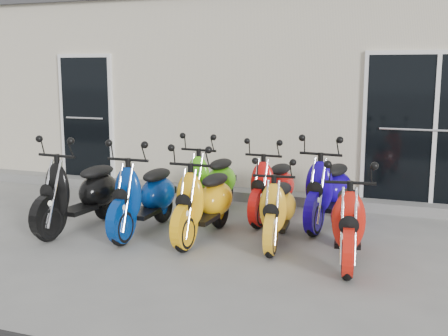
{
  "coord_description": "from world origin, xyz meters",
  "views": [
    {
      "loc": [
        2.6,
        -6.27,
        2.04
      ],
      "look_at": [
        0.0,
        0.6,
        0.75
      ],
      "focal_mm": 45.0,
      "sensor_mm": 36.0,
      "label": 1
    }
  ],
  "objects_px": {
    "scooter_front_orange_b": "(278,199)",
    "scooter_back_red": "(272,178)",
    "scooter_back_blue": "(329,179)",
    "scooter_back_green": "(210,172)",
    "scooter_front_orange_a": "(204,190)",
    "scooter_front_black": "(79,182)",
    "scooter_front_red": "(349,209)",
    "scooter_front_blue": "(144,185)"
  },
  "relations": [
    {
      "from": "scooter_front_orange_b",
      "to": "scooter_back_green",
      "type": "height_order",
      "value": "scooter_back_green"
    },
    {
      "from": "scooter_back_red",
      "to": "scooter_back_blue",
      "type": "distance_m",
      "value": 0.79
    },
    {
      "from": "scooter_front_orange_b",
      "to": "scooter_front_black",
      "type": "bearing_deg",
      "value": 179.69
    },
    {
      "from": "scooter_front_blue",
      "to": "scooter_back_green",
      "type": "height_order",
      "value": "scooter_front_blue"
    },
    {
      "from": "scooter_front_black",
      "to": "scooter_front_orange_a",
      "type": "xyz_separation_m",
      "value": [
        1.65,
        0.19,
        -0.03
      ]
    },
    {
      "from": "scooter_front_black",
      "to": "scooter_back_red",
      "type": "height_order",
      "value": "scooter_front_black"
    },
    {
      "from": "scooter_front_blue",
      "to": "scooter_back_blue",
      "type": "relative_size",
      "value": 0.99
    },
    {
      "from": "scooter_front_orange_a",
      "to": "scooter_back_green",
      "type": "bearing_deg",
      "value": 109.27
    },
    {
      "from": "scooter_front_black",
      "to": "scooter_back_red",
      "type": "bearing_deg",
      "value": 36.75
    },
    {
      "from": "scooter_front_orange_a",
      "to": "scooter_back_red",
      "type": "xyz_separation_m",
      "value": [
        0.52,
        1.18,
        -0.02
      ]
    },
    {
      "from": "scooter_front_blue",
      "to": "scooter_back_blue",
      "type": "distance_m",
      "value": 2.4
    },
    {
      "from": "scooter_front_orange_b",
      "to": "scooter_back_blue",
      "type": "relative_size",
      "value": 0.87
    },
    {
      "from": "scooter_front_red",
      "to": "scooter_back_green",
      "type": "bearing_deg",
      "value": 138.14
    },
    {
      "from": "scooter_back_green",
      "to": "scooter_back_red",
      "type": "height_order",
      "value": "scooter_back_green"
    },
    {
      "from": "scooter_front_blue",
      "to": "scooter_front_orange_b",
      "type": "distance_m",
      "value": 1.7
    },
    {
      "from": "scooter_front_orange_a",
      "to": "scooter_front_orange_b",
      "type": "distance_m",
      "value": 0.9
    },
    {
      "from": "scooter_front_orange_b",
      "to": "scooter_back_green",
      "type": "xyz_separation_m",
      "value": [
        -1.28,
        1.05,
        0.06
      ]
    },
    {
      "from": "scooter_front_orange_a",
      "to": "scooter_back_blue",
      "type": "bearing_deg",
      "value": 41.7
    },
    {
      "from": "scooter_front_orange_a",
      "to": "scooter_back_green",
      "type": "relative_size",
      "value": 1.0
    },
    {
      "from": "scooter_back_green",
      "to": "scooter_front_red",
      "type": "bearing_deg",
      "value": -29.63
    },
    {
      "from": "scooter_front_orange_a",
      "to": "scooter_front_red",
      "type": "bearing_deg",
      "value": -6.75
    },
    {
      "from": "scooter_front_orange_a",
      "to": "scooter_front_orange_b",
      "type": "height_order",
      "value": "scooter_front_orange_a"
    },
    {
      "from": "scooter_front_black",
      "to": "scooter_front_blue",
      "type": "bearing_deg",
      "value": 14.48
    },
    {
      "from": "scooter_back_red",
      "to": "scooter_front_orange_a",
      "type": "bearing_deg",
      "value": -110.32
    },
    {
      "from": "scooter_front_red",
      "to": "scooter_back_blue",
      "type": "height_order",
      "value": "scooter_back_blue"
    },
    {
      "from": "scooter_front_black",
      "to": "scooter_front_red",
      "type": "height_order",
      "value": "scooter_front_black"
    },
    {
      "from": "scooter_back_red",
      "to": "scooter_back_blue",
      "type": "bearing_deg",
      "value": -0.74
    },
    {
      "from": "scooter_front_orange_b",
      "to": "scooter_back_red",
      "type": "relative_size",
      "value": 0.93
    },
    {
      "from": "scooter_back_blue",
      "to": "scooter_front_black",
      "type": "bearing_deg",
      "value": -149.86
    },
    {
      "from": "scooter_front_blue",
      "to": "scooter_front_red",
      "type": "relative_size",
      "value": 1.06
    },
    {
      "from": "scooter_front_black",
      "to": "scooter_front_red",
      "type": "bearing_deg",
      "value": 3.69
    },
    {
      "from": "scooter_front_black",
      "to": "scooter_front_blue",
      "type": "relative_size",
      "value": 1.02
    },
    {
      "from": "scooter_front_black",
      "to": "scooter_front_orange_b",
      "type": "relative_size",
      "value": 1.16
    },
    {
      "from": "scooter_front_blue",
      "to": "scooter_front_black",
      "type": "bearing_deg",
      "value": -170.91
    },
    {
      "from": "scooter_back_blue",
      "to": "scooter_back_green",
      "type": "bearing_deg",
      "value": -174.84
    },
    {
      "from": "scooter_back_green",
      "to": "scooter_back_red",
      "type": "relative_size",
      "value": 1.03
    },
    {
      "from": "scooter_back_red",
      "to": "scooter_front_blue",
      "type": "bearing_deg",
      "value": -133.79
    },
    {
      "from": "scooter_back_red",
      "to": "scooter_back_green",
      "type": "bearing_deg",
      "value": -174.85
    },
    {
      "from": "scooter_front_blue",
      "to": "scooter_back_green",
      "type": "xyz_separation_m",
      "value": [
        0.42,
        1.19,
        -0.02
      ]
    },
    {
      "from": "scooter_front_black",
      "to": "scooter_back_blue",
      "type": "xyz_separation_m",
      "value": [
        2.95,
        1.31,
        -0.01
      ]
    },
    {
      "from": "scooter_front_black",
      "to": "scooter_back_green",
      "type": "bearing_deg",
      "value": 51.14
    },
    {
      "from": "scooter_front_red",
      "to": "scooter_back_blue",
      "type": "distance_m",
      "value": 1.44
    }
  ]
}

